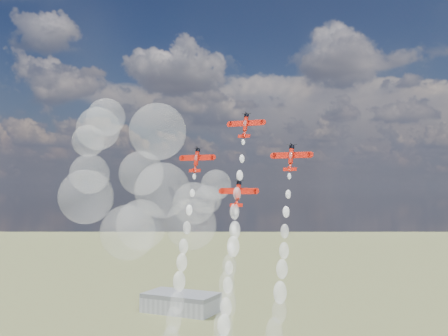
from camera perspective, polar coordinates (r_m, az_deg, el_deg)
hangar at (r=376.08m, az=-4.71°, el=-14.37°), size 50.00×28.00×13.00m
plane_lead at (r=163.18m, az=2.35°, el=4.68°), size 11.33×4.46×7.92m
plane_left at (r=166.34m, az=-3.02°, el=0.91°), size 11.33×4.46×7.92m
plane_right at (r=154.06m, az=7.30°, el=1.16°), size 11.33×4.46×7.92m
plane_slot at (r=156.61m, az=1.52°, el=-2.77°), size 11.33×4.46×7.92m
smoke_trail_lead at (r=152.58m, az=0.47°, el=-12.46°), size 5.59×18.12×55.89m
smoke_trail_left at (r=159.40m, az=-5.45°, el=-15.89°), size 5.25×17.83×54.98m
smoke_trail_right at (r=146.73m, az=5.74°, el=-17.10°), size 5.30×17.42×55.42m
drifted_smoke_cloud at (r=197.09m, az=-9.42°, el=-2.02°), size 67.79×32.21×61.06m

